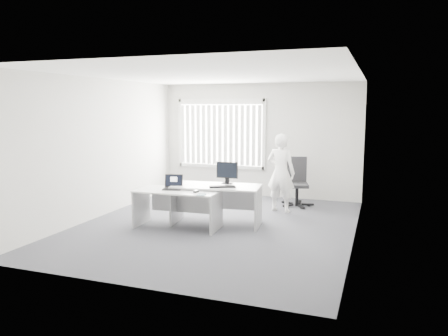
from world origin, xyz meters
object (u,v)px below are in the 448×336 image
(desk_far, at_px, (216,196))
(monitor, at_px, (227,173))
(desk_near, at_px, (178,201))
(laptop, at_px, (172,182))
(person, at_px, (281,173))
(office_chair, at_px, (297,191))

(desk_far, distance_m, monitor, 0.51)
(desk_near, height_order, desk_far, desk_far)
(desk_far, bearing_deg, desk_near, -150.10)
(laptop, height_order, monitor, monitor)
(desk_near, height_order, monitor, monitor)
(person, bearing_deg, desk_far, 65.81)
(desk_near, xyz_separation_m, laptop, (-0.12, 0.02, 0.33))
(desk_far, xyz_separation_m, person, (0.92, 1.45, 0.29))
(person, distance_m, monitor, 1.44)
(office_chair, bearing_deg, monitor, -134.59)
(monitor, bearing_deg, desk_far, -117.71)
(desk_far, relative_size, office_chair, 1.57)
(desk_near, bearing_deg, monitor, 41.44)
(laptop, xyz_separation_m, monitor, (0.84, 0.68, 0.13))
(laptop, bearing_deg, office_chair, 39.22)
(desk_near, relative_size, office_chair, 1.43)
(desk_far, distance_m, laptop, 0.88)
(desk_far, xyz_separation_m, monitor, (0.12, 0.25, 0.42))
(office_chair, xyz_separation_m, monitor, (-1.02, -1.86, 0.62))
(person, distance_m, laptop, 2.48)
(office_chair, distance_m, laptop, 3.18)
(desk_near, height_order, person, person)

